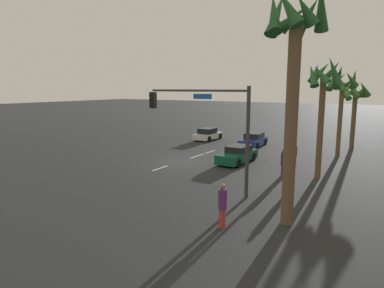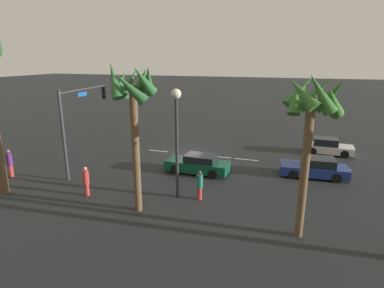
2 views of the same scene
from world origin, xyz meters
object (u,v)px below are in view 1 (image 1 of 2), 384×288
(palm_tree_0, at_px, (324,86))
(pedestrian_2, at_px, (295,154))
(pedestrian_1, at_px, (283,162))
(palm_tree_2, at_px, (293,60))
(pedestrian_3, at_px, (291,174))
(car_0, at_px, (238,155))
(car_1, at_px, (208,134))
(pedestrian_0, at_px, (222,204))
(palm_tree_3, at_px, (355,97))
(palm_tree_1, at_px, (342,89))
(streetlamp, at_px, (292,109))
(car_2, at_px, (253,140))
(traffic_signal, at_px, (210,120))

(palm_tree_0, bearing_deg, pedestrian_2, -138.75)
(palm_tree_0, bearing_deg, pedestrian_1, -62.51)
(palm_tree_2, bearing_deg, pedestrian_3, -166.44)
(pedestrian_3, height_order, palm_tree_2, palm_tree_2)
(car_0, bearing_deg, palm_tree_2, 34.36)
(pedestrian_1, distance_m, palm_tree_2, 10.06)
(car_1, xyz_separation_m, pedestrian_1, (11.45, 12.18, 0.37))
(pedestrian_0, relative_size, pedestrian_3, 1.07)
(car_1, bearing_deg, palm_tree_3, 97.77)
(palm_tree_3, bearing_deg, pedestrian_1, -10.46)
(pedestrian_2, xyz_separation_m, palm_tree_1, (-5.49, 2.17, 4.88))
(pedestrian_1, height_order, palm_tree_1, palm_tree_1)
(car_0, relative_size, pedestrian_1, 2.38)
(streetlamp, height_order, palm_tree_2, palm_tree_2)
(pedestrian_0, height_order, pedestrian_2, pedestrian_0)
(car_0, height_order, streetlamp, streetlamp)
(pedestrian_1, distance_m, pedestrian_3, 3.00)
(streetlamp, relative_size, palm_tree_3, 0.95)
(pedestrian_0, relative_size, pedestrian_2, 1.10)
(car_1, height_order, palm_tree_0, palm_tree_0)
(car_1, distance_m, pedestrian_2, 14.17)
(palm_tree_0, xyz_separation_m, palm_tree_1, (-8.18, -0.19, -0.19))
(car_2, bearing_deg, traffic_signal, 13.13)
(palm_tree_0, bearing_deg, palm_tree_1, -178.70)
(pedestrian_3, bearing_deg, pedestrian_0, -8.09)
(car_1, relative_size, car_2, 0.90)
(car_2, xyz_separation_m, streetlamp, (7.78, 5.91, 3.76))
(palm_tree_0, bearing_deg, car_0, -101.38)
(pedestrian_1, bearing_deg, palm_tree_1, 168.47)
(car_0, relative_size, palm_tree_3, 0.68)
(pedestrian_1, xyz_separation_m, pedestrian_3, (2.71, 1.28, -0.05))
(car_1, distance_m, pedestrian_1, 16.72)
(pedestrian_1, bearing_deg, palm_tree_2, 17.89)
(car_2, relative_size, palm_tree_0, 0.57)
(car_2, distance_m, palm_tree_1, 9.64)
(pedestrian_2, relative_size, pedestrian_3, 0.98)
(car_1, height_order, pedestrian_1, pedestrian_1)
(pedestrian_0, height_order, palm_tree_2, palm_tree_2)
(pedestrian_0, relative_size, palm_tree_0, 0.24)
(palm_tree_3, bearing_deg, palm_tree_2, -0.01)
(streetlamp, distance_m, pedestrian_1, 4.17)
(car_0, relative_size, pedestrian_2, 2.56)
(pedestrian_0, bearing_deg, palm_tree_1, 175.21)
(pedestrian_3, bearing_deg, palm_tree_1, 177.10)
(traffic_signal, distance_m, pedestrian_1, 6.91)
(car_0, xyz_separation_m, pedestrian_0, (11.93, 4.71, 0.39))
(palm_tree_2, xyz_separation_m, palm_tree_3, (-21.13, 0.00, -2.02))
(car_0, height_order, pedestrian_0, pedestrian_0)
(car_0, relative_size, pedestrian_3, 2.50)
(traffic_signal, height_order, pedestrian_2, traffic_signal)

